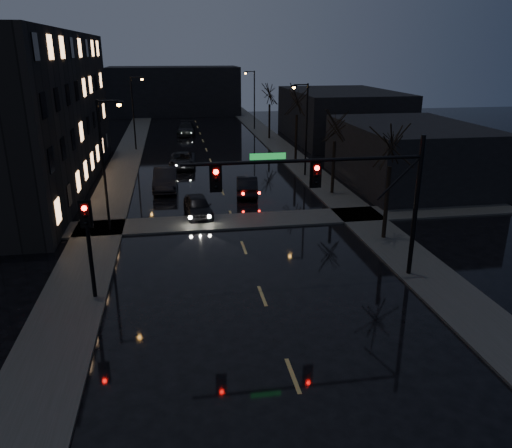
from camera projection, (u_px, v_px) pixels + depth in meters
name	position (u px, v px, depth m)	size (l,w,h in m)	color
ground	(308.00, 415.00, 15.35)	(160.00, 160.00, 0.00)	black
sidewalk_left	(122.00, 170.00, 46.61)	(3.00, 140.00, 0.12)	#2D2D2B
sidewalk_right	(299.00, 163.00, 49.25)	(3.00, 140.00, 0.12)	#2D2D2B
sidewalk_cross	(234.00, 221.00, 32.56)	(40.00, 3.00, 0.12)	#2D2D2B
apartment_block	(4.00, 113.00, 38.76)	(12.00, 30.00, 12.00)	black
commercial_right_near	(409.00, 154.00, 41.15)	(10.00, 14.00, 5.00)	black
commercial_right_far	(341.00, 115.00, 61.71)	(12.00, 18.00, 6.00)	black
far_block	(174.00, 91.00, 86.22)	(22.00, 10.00, 8.00)	black
signal_mast	(342.00, 184.00, 22.72)	(11.11, 0.41, 7.00)	black
signal_pole_left	(88.00, 236.00, 21.57)	(0.35, 0.41, 4.53)	black
tree_near	(393.00, 134.00, 27.65)	(3.52, 3.52, 8.08)	black
tree_mid_a	(336.00, 118.00, 37.09)	(3.30, 3.30, 7.58)	black
tree_mid_b	(297.00, 94.00, 48.01)	(3.74, 3.74, 8.59)	black
tree_far	(270.00, 90.00, 61.23)	(3.43, 3.43, 7.88)	black
streetlight_l_near	(106.00, 155.00, 29.37)	(1.53, 0.28, 8.00)	black
streetlight_l_far	(135.00, 107.00, 54.52)	(1.53, 0.28, 8.00)	black
streetlight_r_mid	(304.00, 122.00, 42.90)	(1.53, 0.28, 8.00)	black
streetlight_r_far	(253.00, 95.00, 68.98)	(1.53, 0.28, 8.00)	black
oncoming_car_a	(198.00, 206.00, 33.57)	(1.67, 4.14, 1.41)	black
oncoming_car_b	(165.00, 179.00, 39.98)	(1.81, 5.20, 1.71)	black
oncoming_car_c	(182.00, 160.00, 47.49)	(2.39, 5.17, 1.44)	black
oncoming_car_d	(186.00, 129.00, 66.04)	(2.29, 5.63, 1.63)	black
lead_car	(247.00, 185.00, 38.60)	(1.58, 4.53, 1.49)	black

